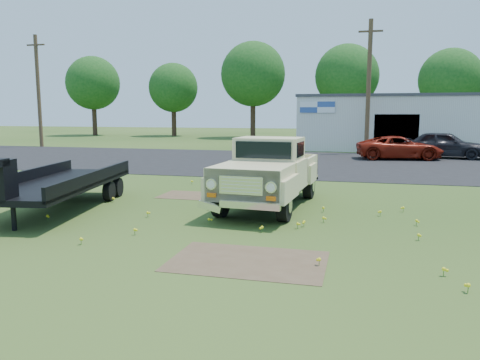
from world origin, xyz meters
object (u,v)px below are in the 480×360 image
Objects in this scene: red_pickup at (399,148)px; dark_sedan at (445,145)px; vintage_pickup_truck at (269,172)px; flatbed_trailer at (60,179)px.

dark_sedan is (2.80, 1.56, 0.13)m from red_pickup.
red_pickup is 3.20m from dark_sedan.
vintage_pickup_truck reaches higher than flatbed_trailer.
vintage_pickup_truck is at bearing 8.33° from flatbed_trailer.
dark_sedan is at bearing -69.74° from red_pickup.
vintage_pickup_truck is 1.20× the size of dark_sedan.
flatbed_trailer is at bearing 139.88° from red_pickup.
dark_sedan reaches higher than red_pickup.
vintage_pickup_truck is 19.23m from dark_sedan.
red_pickup is (10.88, 17.95, -0.20)m from flatbed_trailer.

